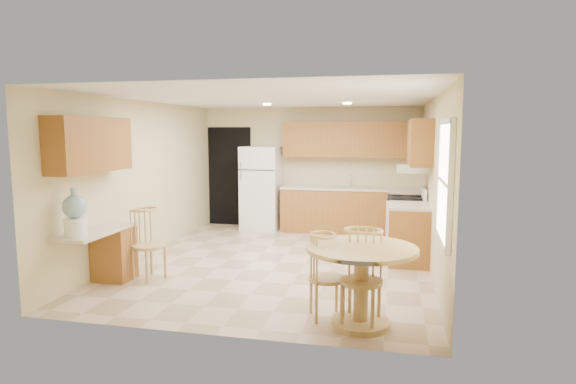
% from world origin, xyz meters
% --- Properties ---
extents(floor, '(5.50, 5.50, 0.00)m').
position_xyz_m(floor, '(0.00, 0.00, 0.00)').
color(floor, '#C5A98F').
rests_on(floor, ground).
extents(ceiling, '(4.50, 5.50, 0.02)m').
position_xyz_m(ceiling, '(0.00, 0.00, 2.50)').
color(ceiling, white).
rests_on(ceiling, wall_back).
extents(wall_back, '(4.50, 0.02, 2.50)m').
position_xyz_m(wall_back, '(0.00, 2.75, 1.25)').
color(wall_back, '#C9B987').
rests_on(wall_back, floor).
extents(wall_front, '(4.50, 0.02, 2.50)m').
position_xyz_m(wall_front, '(0.00, -2.75, 1.25)').
color(wall_front, '#C9B987').
rests_on(wall_front, floor).
extents(wall_left, '(0.02, 5.50, 2.50)m').
position_xyz_m(wall_left, '(-2.25, 0.00, 1.25)').
color(wall_left, '#C9B987').
rests_on(wall_left, floor).
extents(wall_right, '(0.02, 5.50, 2.50)m').
position_xyz_m(wall_right, '(2.25, 0.00, 1.25)').
color(wall_right, '#C9B987').
rests_on(wall_right, floor).
extents(doorway, '(0.90, 0.02, 2.10)m').
position_xyz_m(doorway, '(-1.75, 2.73, 1.05)').
color(doorway, black).
rests_on(doorway, floor).
extents(base_cab_back, '(2.75, 0.60, 0.87)m').
position_xyz_m(base_cab_back, '(0.88, 2.45, 0.43)').
color(base_cab_back, '#9E6328').
rests_on(base_cab_back, floor).
extents(counter_back, '(2.75, 0.63, 0.04)m').
position_xyz_m(counter_back, '(0.88, 2.45, 0.89)').
color(counter_back, beige).
rests_on(counter_back, base_cab_back).
extents(base_cab_right_a, '(0.60, 0.59, 0.87)m').
position_xyz_m(base_cab_right_a, '(1.95, 1.85, 0.43)').
color(base_cab_right_a, '#9E6328').
rests_on(base_cab_right_a, floor).
extents(counter_right_a, '(0.63, 0.59, 0.04)m').
position_xyz_m(counter_right_a, '(1.95, 1.85, 0.89)').
color(counter_right_a, beige).
rests_on(counter_right_a, base_cab_right_a).
extents(base_cab_right_b, '(0.60, 0.80, 0.87)m').
position_xyz_m(base_cab_right_b, '(1.95, 0.40, 0.43)').
color(base_cab_right_b, '#9E6328').
rests_on(base_cab_right_b, floor).
extents(counter_right_b, '(0.63, 0.80, 0.04)m').
position_xyz_m(counter_right_b, '(1.95, 0.40, 0.89)').
color(counter_right_b, beige).
rests_on(counter_right_b, base_cab_right_b).
extents(upper_cab_back, '(2.75, 0.33, 0.70)m').
position_xyz_m(upper_cab_back, '(0.88, 2.58, 1.85)').
color(upper_cab_back, '#9E6328').
rests_on(upper_cab_back, wall_back).
extents(upper_cab_right, '(0.33, 2.42, 0.70)m').
position_xyz_m(upper_cab_right, '(2.08, 1.21, 1.85)').
color(upper_cab_right, '#9E6328').
rests_on(upper_cab_right, wall_right).
extents(upper_cab_left, '(0.33, 1.40, 0.70)m').
position_xyz_m(upper_cab_left, '(-2.08, -1.60, 1.85)').
color(upper_cab_left, '#9E6328').
rests_on(upper_cab_left, wall_left).
extents(sink, '(0.78, 0.44, 0.01)m').
position_xyz_m(sink, '(0.85, 2.45, 0.91)').
color(sink, silver).
rests_on(sink, counter_back).
extents(range_hood, '(0.50, 0.76, 0.14)m').
position_xyz_m(range_hood, '(2.00, 1.18, 1.42)').
color(range_hood, silver).
rests_on(range_hood, upper_cab_right).
extents(desk_pedestal, '(0.48, 0.42, 0.72)m').
position_xyz_m(desk_pedestal, '(-2.00, -1.32, 0.36)').
color(desk_pedestal, '#9E6328').
rests_on(desk_pedestal, floor).
extents(desk_top, '(0.50, 1.20, 0.04)m').
position_xyz_m(desk_top, '(-2.00, -1.70, 0.75)').
color(desk_top, beige).
rests_on(desk_top, desk_pedestal).
extents(window, '(0.06, 1.12, 1.30)m').
position_xyz_m(window, '(2.23, -1.85, 1.50)').
color(window, white).
rests_on(window, wall_right).
extents(can_light_a, '(0.14, 0.14, 0.02)m').
position_xyz_m(can_light_a, '(-0.50, 1.20, 2.48)').
color(can_light_a, white).
rests_on(can_light_a, ceiling).
extents(can_light_b, '(0.14, 0.14, 0.02)m').
position_xyz_m(can_light_b, '(0.90, 1.20, 2.48)').
color(can_light_b, white).
rests_on(can_light_b, ceiling).
extents(refrigerator, '(0.75, 0.73, 1.71)m').
position_xyz_m(refrigerator, '(-0.95, 2.40, 0.85)').
color(refrigerator, white).
rests_on(refrigerator, floor).
extents(stove, '(0.65, 0.76, 1.09)m').
position_xyz_m(stove, '(1.92, 1.18, 0.47)').
color(stove, white).
rests_on(stove, floor).
extents(dining_table, '(1.14, 1.14, 0.85)m').
position_xyz_m(dining_table, '(1.40, -2.20, 0.55)').
color(dining_table, tan).
rests_on(dining_table, floor).
extents(chair_table_a, '(0.41, 0.53, 0.92)m').
position_xyz_m(chair_table_a, '(1.02, -2.14, 0.56)').
color(chair_table_a, tan).
rests_on(chair_table_a, floor).
extents(chair_table_b, '(0.45, 0.46, 1.01)m').
position_xyz_m(chair_table_b, '(1.40, -2.30, 0.61)').
color(chair_table_b, tan).
rests_on(chair_table_b, floor).
extents(chair_desk, '(0.43, 0.55, 0.96)m').
position_xyz_m(chair_desk, '(-1.55, -1.29, 0.59)').
color(chair_desk, tan).
rests_on(chair_desk, floor).
extents(water_crock, '(0.28, 0.28, 0.58)m').
position_xyz_m(water_crock, '(-2.00, -2.09, 1.03)').
color(water_crock, white).
rests_on(water_crock, desk_top).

